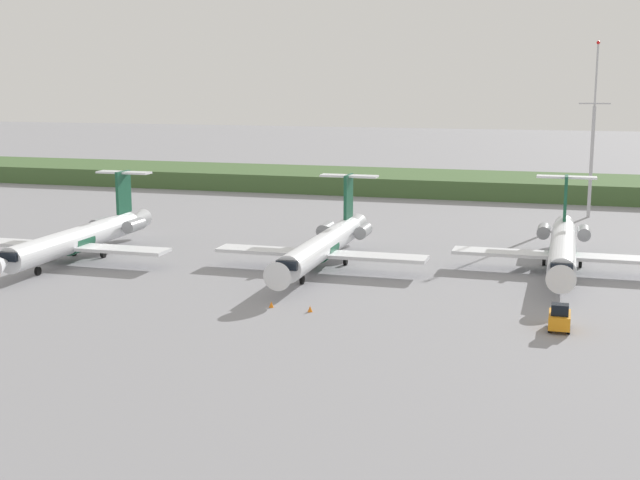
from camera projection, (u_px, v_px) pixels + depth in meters
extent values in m
plane|color=gray|center=(365.00, 233.00, 113.15)|extent=(500.00, 500.00, 0.00)
cube|color=#426033|center=(422.00, 183.00, 155.31)|extent=(320.00, 20.00, 3.18)
cylinder|color=silver|center=(76.00, 240.00, 95.50)|extent=(2.70, 24.00, 2.70)
cone|color=silver|center=(0.00, 264.00, 82.75)|extent=(2.70, 3.00, 2.70)
cone|color=silver|center=(137.00, 220.00, 108.71)|extent=(2.30, 4.00, 2.29)
cube|color=black|center=(12.00, 256.00, 84.46)|extent=(2.02, 1.80, 0.90)
cylinder|color=#195138|center=(76.00, 241.00, 95.52)|extent=(2.76, 3.60, 2.76)
cube|color=silver|center=(25.00, 244.00, 96.28)|extent=(11.00, 3.20, 0.36)
cube|color=silver|center=(119.00, 249.00, 93.05)|extent=(11.00, 3.20, 0.36)
cube|color=#195138|center=(123.00, 192.00, 105.15)|extent=(0.36, 3.20, 5.20)
cube|color=silver|center=(124.00, 172.00, 104.99)|extent=(6.80, 1.80, 0.24)
cylinder|color=gray|center=(101.00, 224.00, 104.76)|extent=(1.50, 3.40, 1.50)
cylinder|color=gray|center=(134.00, 225.00, 103.53)|extent=(1.50, 3.40, 1.50)
cylinder|color=gray|center=(38.00, 266.00, 88.74)|extent=(0.20, 0.20, 0.65)
cylinder|color=black|center=(38.00, 271.00, 88.84)|extent=(0.30, 0.90, 0.90)
cylinder|color=black|center=(74.00, 252.00, 98.65)|extent=(0.35, 0.90, 0.90)
cylinder|color=black|center=(103.00, 254.00, 97.61)|extent=(0.35, 0.90, 0.90)
cylinder|color=silver|center=(323.00, 246.00, 91.65)|extent=(2.70, 24.00, 2.70)
cone|color=silver|center=(282.00, 273.00, 78.91)|extent=(2.70, 3.00, 2.70)
cone|color=silver|center=(354.00, 225.00, 104.87)|extent=(2.29, 4.00, 2.29)
cube|color=black|center=(289.00, 264.00, 80.62)|extent=(2.03, 1.80, 0.90)
cylinder|color=#195138|center=(323.00, 248.00, 91.68)|extent=(2.76, 3.60, 2.76)
cube|color=silver|center=(268.00, 251.00, 92.44)|extent=(11.00, 3.20, 0.36)
cube|color=silver|center=(375.00, 257.00, 89.20)|extent=(11.00, 3.20, 0.36)
cube|color=#195138|center=(348.00, 196.00, 101.31)|extent=(0.36, 3.20, 5.20)
cube|color=silver|center=(349.00, 176.00, 101.15)|extent=(6.80, 1.80, 0.24)
cylinder|color=gray|center=(326.00, 229.00, 100.92)|extent=(1.50, 3.40, 1.50)
cylinder|color=gray|center=(363.00, 231.00, 99.68)|extent=(1.50, 3.40, 1.50)
cylinder|color=gray|center=(302.00, 274.00, 84.90)|extent=(0.20, 0.20, 0.65)
cylinder|color=black|center=(302.00, 280.00, 85.00)|extent=(0.30, 0.90, 0.90)
cylinder|color=black|center=(312.00, 259.00, 94.81)|extent=(0.35, 0.90, 0.90)
cylinder|color=black|center=(345.00, 261.00, 93.77)|extent=(0.35, 0.90, 0.90)
cylinder|color=silver|center=(563.00, 248.00, 90.49)|extent=(2.70, 24.00, 2.70)
cone|color=silver|center=(561.00, 276.00, 77.75)|extent=(2.70, 3.00, 2.70)
cone|color=silver|center=(564.00, 227.00, 103.70)|extent=(2.30, 4.00, 2.29)
cube|color=black|center=(562.00, 267.00, 79.45)|extent=(2.02, 1.80, 0.90)
cylinder|color=#195138|center=(563.00, 250.00, 90.52)|extent=(2.76, 3.60, 2.76)
cube|color=silver|center=(505.00, 253.00, 91.27)|extent=(11.00, 3.20, 0.36)
cube|color=silver|center=(622.00, 259.00, 88.04)|extent=(11.00, 3.20, 0.36)
cube|color=#195138|center=(566.00, 198.00, 100.14)|extent=(0.36, 3.20, 5.20)
cube|color=silver|center=(567.00, 177.00, 99.98)|extent=(6.80, 1.80, 0.24)
cylinder|color=gray|center=(544.00, 231.00, 99.75)|extent=(1.50, 3.40, 1.50)
cylinder|color=gray|center=(584.00, 233.00, 98.52)|extent=(1.50, 3.40, 1.50)
cylinder|color=gray|center=(561.00, 277.00, 83.73)|extent=(0.20, 0.20, 0.65)
cylinder|color=black|center=(561.00, 283.00, 83.83)|extent=(0.30, 0.90, 0.90)
cylinder|color=black|center=(544.00, 261.00, 93.64)|extent=(0.35, 0.90, 0.90)
cylinder|color=black|center=(580.00, 263.00, 92.60)|extent=(0.35, 0.90, 0.90)
cylinder|color=#B2B2B7|center=(591.00, 162.00, 125.08)|extent=(0.50, 0.50, 16.21)
cylinder|color=#B2B2B7|center=(596.00, 76.00, 122.78)|extent=(0.28, 0.28, 8.73)
cube|color=#B2B2B7|center=(595.00, 103.00, 123.51)|extent=(4.40, 0.20, 0.20)
sphere|color=red|center=(598.00, 43.00, 121.93)|extent=(0.50, 0.50, 0.50)
cube|color=orange|center=(559.00, 320.00, 69.38)|extent=(1.70, 3.20, 1.10)
cube|color=black|center=(560.00, 310.00, 68.67)|extent=(1.36, 1.10, 0.90)
cylinder|color=black|center=(549.00, 329.00, 68.78)|extent=(0.22, 0.60, 0.60)
cylinder|color=black|center=(569.00, 330.00, 68.37)|extent=(0.22, 0.60, 0.60)
cylinder|color=black|center=(550.00, 322.00, 70.59)|extent=(0.22, 0.60, 0.60)
cylinder|color=black|center=(569.00, 324.00, 70.18)|extent=(0.22, 0.60, 0.60)
cone|color=orange|center=(271.00, 304.00, 76.36)|extent=(0.44, 0.44, 0.55)
cone|color=orange|center=(310.00, 309.00, 74.89)|extent=(0.44, 0.44, 0.55)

